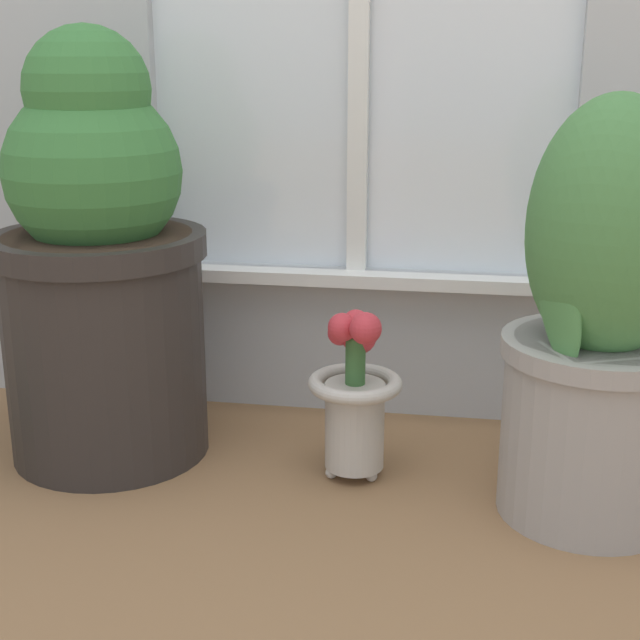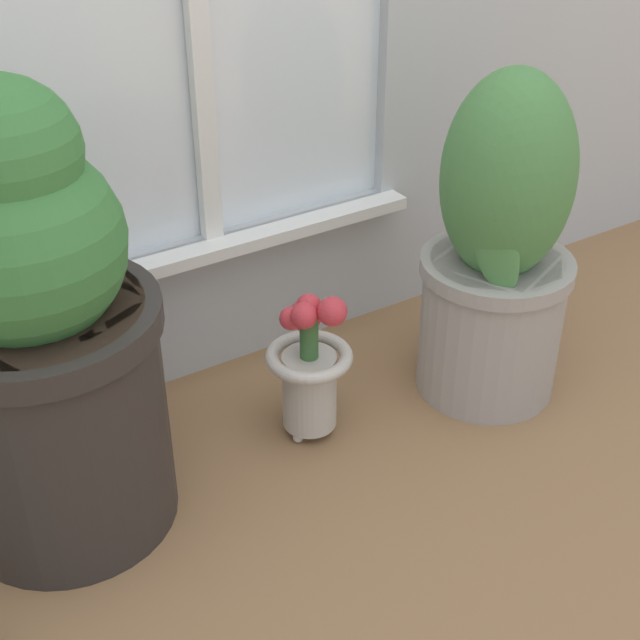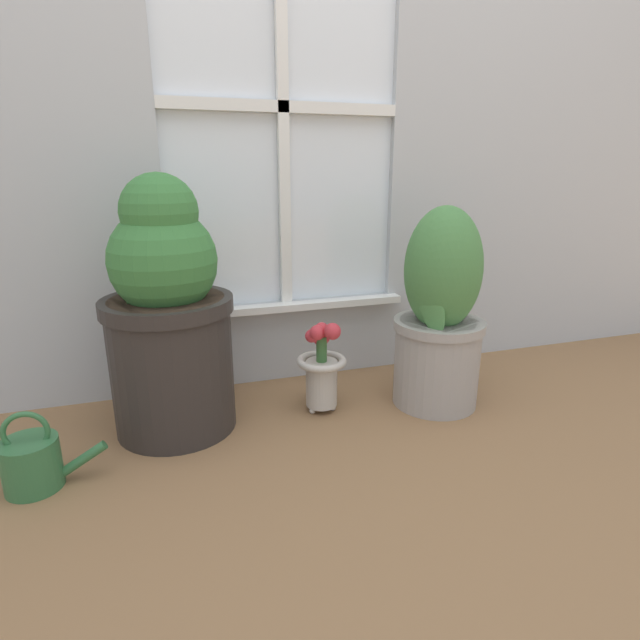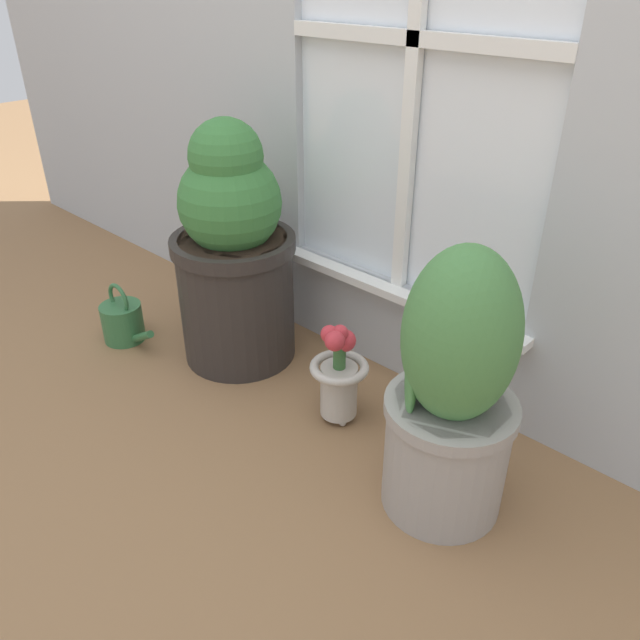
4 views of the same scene
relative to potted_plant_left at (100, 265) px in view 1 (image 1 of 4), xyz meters
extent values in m
plane|color=olive|center=(0.41, -0.39, -0.34)|extent=(10.00, 10.00, 0.00)
cube|color=#B2B7BC|center=(0.41, 0.28, -0.20)|extent=(0.78, 0.05, 0.29)
cube|color=white|center=(0.41, 0.23, -0.06)|extent=(0.84, 0.06, 0.02)
cylinder|color=#2D2826|center=(0.00, 0.00, -0.14)|extent=(0.34, 0.34, 0.40)
cylinder|color=#2D2826|center=(0.00, 0.00, 0.03)|extent=(0.36, 0.36, 0.04)
cylinder|color=#38281E|center=(0.00, 0.00, 0.05)|extent=(0.32, 0.32, 0.01)
sphere|color=#387538|center=(0.00, 0.00, 0.16)|extent=(0.29, 0.29, 0.29)
sphere|color=#387538|center=(0.00, 0.00, 0.29)|extent=(0.21, 0.21, 0.21)
ellipsoid|color=#387538|center=(-0.09, 0.02, 0.14)|extent=(0.07, 0.18, 0.23)
cylinder|color=#9E9993|center=(0.81, -0.09, -0.20)|extent=(0.27, 0.27, 0.28)
cylinder|color=#9E9993|center=(0.81, -0.09, -0.07)|extent=(0.29, 0.29, 0.03)
cylinder|color=#38281E|center=(0.81, -0.09, -0.06)|extent=(0.25, 0.25, 0.01)
ellipsoid|color=#477F42|center=(0.81, -0.09, 0.10)|extent=(0.24, 0.24, 0.39)
ellipsoid|color=#477F42|center=(0.74, -0.15, 0.03)|extent=(0.11, 0.14, 0.24)
sphere|color=#BCB7AD|center=(0.44, 0.01, -0.33)|extent=(0.02, 0.02, 0.02)
sphere|color=#BCB7AD|center=(0.41, -0.05, -0.33)|extent=(0.02, 0.02, 0.02)
sphere|color=#BCB7AD|center=(0.48, -0.05, -0.33)|extent=(0.02, 0.02, 0.02)
cylinder|color=#BCB7AD|center=(0.44, -0.03, -0.25)|extent=(0.10, 0.10, 0.15)
torus|color=#BCB7AD|center=(0.44, -0.03, -0.18)|extent=(0.16, 0.16, 0.02)
cylinder|color=#386633|center=(0.44, -0.03, -0.14)|extent=(0.03, 0.03, 0.08)
sphere|color=#C6333D|center=(0.44, -0.03, -0.07)|extent=(0.04, 0.04, 0.04)
sphere|color=#C6333D|center=(0.45, -0.01, -0.10)|extent=(0.06, 0.06, 0.06)
sphere|color=#C6333D|center=(0.42, -0.02, -0.09)|extent=(0.04, 0.04, 0.04)
sphere|color=#C6333D|center=(0.42, -0.05, -0.08)|extent=(0.05, 0.05, 0.05)
sphere|color=#C6333D|center=(0.46, -0.07, -0.07)|extent=(0.05, 0.05, 0.05)
camera|label=1|loc=(0.61, -1.39, 0.35)|focal=50.00mm
camera|label=2|loc=(-0.23, -1.14, 0.72)|focal=50.00mm
camera|label=3|loc=(0.00, -1.41, 0.40)|focal=28.00mm
camera|label=4|loc=(1.33, -1.05, 0.75)|focal=35.00mm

